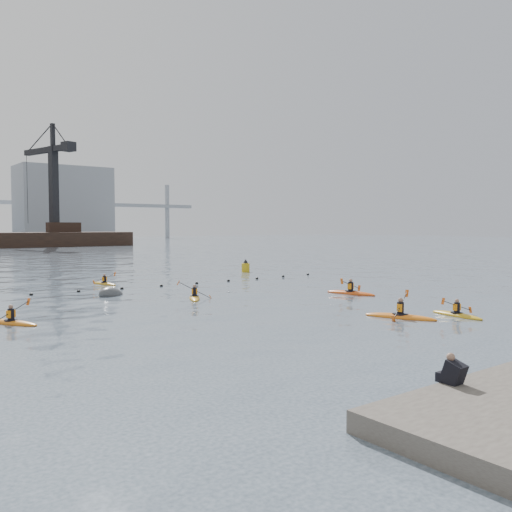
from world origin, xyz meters
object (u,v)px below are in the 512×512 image
object	(u,v)px
kayaker_5	(105,283)
kayaker_2	(11,322)
kayaker_1	(457,314)
kayaker_4	(351,292)
kayaker_0	(400,316)
nav_buoy	(246,267)
mooring_buoy	(111,295)
kayaker_3	(195,297)

from	to	relation	value
kayaker_5	kayaker_2	bearing A→B (deg)	-136.77
kayaker_1	kayaker_4	bearing A→B (deg)	84.24
kayaker_0	kayaker_2	distance (m)	18.04
kayaker_5	nav_buoy	world-z (taller)	nav_buoy
kayaker_5	mooring_buoy	distance (m)	6.88
kayaker_1	nav_buoy	xyz separation A→B (m)	(7.05, 27.18, 0.34)
kayaker_2	nav_buoy	distance (m)	29.78
kayaker_1	kayaker_3	world-z (taller)	kayaker_3
kayaker_0	nav_buoy	size ratio (longest dim) A/B	2.47
kayaker_2	nav_buoy	world-z (taller)	nav_buoy
kayaker_5	kayaker_4	bearing A→B (deg)	-66.69
nav_buoy	kayaker_3	bearing A→B (deg)	-135.30
kayaker_0	kayaker_5	xyz separation A→B (m)	(-5.50, 23.20, -0.02)
kayaker_2	kayaker_4	distance (m)	20.32
kayaker_0	kayaker_2	xyz separation A→B (m)	(-15.24, 9.65, -0.01)
kayaker_1	kayaker_4	distance (m)	9.43
kayaker_1	kayaker_2	xyz separation A→B (m)	(-17.92, 10.96, 0.00)
mooring_buoy	kayaker_4	bearing A→B (deg)	-34.92
kayaker_1	nav_buoy	bearing A→B (deg)	83.96
kayaker_1	kayaker_4	size ratio (longest dim) A/B	0.86
kayaker_0	kayaker_3	size ratio (longest dim) A/B	1.18
kayaker_4	kayaker_5	size ratio (longest dim) A/B	1.23
kayaker_1	kayaker_5	distance (m)	25.83
kayaker_2	kayaker_5	xyz separation A→B (m)	(9.74, 13.54, -0.01)
kayaker_3	mooring_buoy	world-z (taller)	kayaker_3
kayaker_4	kayaker_0	bearing A→B (deg)	44.26
kayaker_3	nav_buoy	world-z (taller)	nav_buoy
kayaker_1	mooring_buoy	xyz separation A→B (m)	(-10.33, 17.98, -0.09)
mooring_buoy	nav_buoy	size ratio (longest dim) A/B	1.45
kayaker_1	kayaker_2	distance (m)	21.01
kayaker_0	kayaker_1	world-z (taller)	kayaker_0
kayaker_2	kayaker_3	bearing A→B (deg)	-15.88
kayaker_2	kayaker_0	bearing A→B (deg)	-60.58
kayaker_0	kayaker_5	bearing A→B (deg)	81.25
kayaker_0	kayaker_1	size ratio (longest dim) A/B	1.13
kayaker_2	mooring_buoy	xyz separation A→B (m)	(7.59, 7.01, -0.10)
kayaker_2	kayaker_3	xyz separation A→B (m)	(11.01, 2.41, -0.00)
kayaker_3	nav_buoy	size ratio (longest dim) A/B	2.09
kayaker_3	kayaker_1	bearing A→B (deg)	-33.31
kayaker_3	kayaker_5	world-z (taller)	kayaker_3
kayaker_3	kayaker_0	bearing A→B (deg)	-41.32
kayaker_1	nav_buoy	distance (m)	28.09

